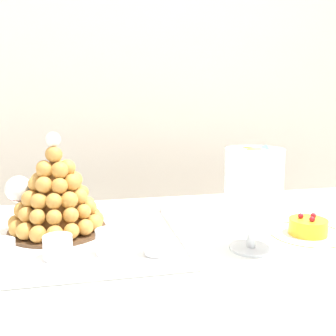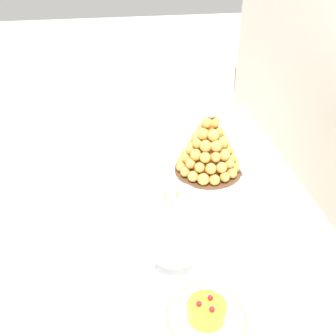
{
  "view_description": "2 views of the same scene",
  "coord_description": "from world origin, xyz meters",
  "px_view_note": "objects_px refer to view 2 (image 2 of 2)",
  "views": [
    {
      "loc": [
        -0.18,
        -0.83,
        1.08
      ],
      "look_at": [
        -0.01,
        -0.05,
        0.93
      ],
      "focal_mm": 41.45,
      "sensor_mm": 36.0,
      "label": 1
    },
    {
      "loc": [
        0.99,
        -0.18,
        1.57
      ],
      "look_at": [
        -0.18,
        -0.0,
        0.82
      ],
      "focal_mm": 44.25,
      "sensor_mm": 36.0,
      "label": 2
    }
  ],
  "objects_px": {
    "dessert_cup_right": "(164,207)",
    "fruit_tart_plate": "(206,314)",
    "wine_glass": "(207,134)",
    "dessert_cup_mid_left": "(152,155)",
    "dessert_cup_centre": "(161,171)",
    "serving_tray": "(186,175)",
    "dessert_cup_mid_right": "(166,188)",
    "dessert_cup_left": "(152,142)",
    "croquembouche": "(209,148)",
    "creme_brulee_ramekin": "(175,146)",
    "macaron_goblet": "(174,226)"
  },
  "relations": [
    {
      "from": "wine_glass",
      "to": "dessert_cup_right",
      "type": "bearing_deg",
      "value": -34.12
    },
    {
      "from": "dessert_cup_mid_right",
      "to": "fruit_tart_plate",
      "type": "relative_size",
      "value": 0.28
    },
    {
      "from": "croquembouche",
      "to": "dessert_cup_right",
      "type": "distance_m",
      "value": 0.3
    },
    {
      "from": "dessert_cup_mid_right",
      "to": "wine_glass",
      "type": "relative_size",
      "value": 0.36
    },
    {
      "from": "croquembouche",
      "to": "wine_glass",
      "type": "relative_size",
      "value": 1.66
    },
    {
      "from": "croquembouche",
      "to": "dessert_cup_mid_right",
      "type": "xyz_separation_m",
      "value": [
        0.12,
        -0.17,
        -0.07
      ]
    },
    {
      "from": "macaron_goblet",
      "to": "creme_brulee_ramekin",
      "type": "bearing_deg",
      "value": 170.28
    },
    {
      "from": "fruit_tart_plate",
      "to": "wine_glass",
      "type": "relative_size",
      "value": 1.29
    },
    {
      "from": "dessert_cup_centre",
      "to": "fruit_tart_plate",
      "type": "distance_m",
      "value": 0.61
    },
    {
      "from": "croquembouche",
      "to": "dessert_cup_centre",
      "type": "relative_size",
      "value": 4.08
    },
    {
      "from": "dessert_cup_left",
      "to": "dessert_cup_mid_left",
      "type": "height_order",
      "value": "dessert_cup_mid_left"
    },
    {
      "from": "dessert_cup_mid_left",
      "to": "fruit_tart_plate",
      "type": "height_order",
      "value": "dessert_cup_mid_left"
    },
    {
      "from": "serving_tray",
      "to": "macaron_goblet",
      "type": "height_order",
      "value": "macaron_goblet"
    },
    {
      "from": "dessert_cup_left",
      "to": "serving_tray",
      "type": "bearing_deg",
      "value": 24.3
    },
    {
      "from": "dessert_cup_mid_left",
      "to": "fruit_tart_plate",
      "type": "relative_size",
      "value": 0.3
    },
    {
      "from": "dessert_cup_centre",
      "to": "dessert_cup_mid_right",
      "type": "height_order",
      "value": "dessert_cup_mid_right"
    },
    {
      "from": "dessert_cup_mid_left",
      "to": "croquembouche",
      "type": "bearing_deg",
      "value": 63.34
    },
    {
      "from": "dessert_cup_left",
      "to": "fruit_tart_plate",
      "type": "bearing_deg",
      "value": 2.27
    },
    {
      "from": "dessert_cup_mid_left",
      "to": "dessert_cup_centre",
      "type": "relative_size",
      "value": 0.96
    },
    {
      "from": "dessert_cup_centre",
      "to": "dessert_cup_right",
      "type": "bearing_deg",
      "value": -5.57
    },
    {
      "from": "fruit_tart_plate",
      "to": "serving_tray",
      "type": "bearing_deg",
      "value": 173.84
    },
    {
      "from": "dessert_cup_left",
      "to": "wine_glass",
      "type": "relative_size",
      "value": 0.36
    },
    {
      "from": "dessert_cup_mid_left",
      "to": "macaron_goblet",
      "type": "xyz_separation_m",
      "value": [
        0.54,
        -0.0,
        0.11
      ]
    },
    {
      "from": "croquembouche",
      "to": "fruit_tart_plate",
      "type": "bearing_deg",
      "value": -13.64
    },
    {
      "from": "serving_tray",
      "to": "fruit_tart_plate",
      "type": "bearing_deg",
      "value": -6.16
    },
    {
      "from": "croquembouche",
      "to": "dessert_cup_centre",
      "type": "bearing_deg",
      "value": -86.0
    },
    {
      "from": "dessert_cup_right",
      "to": "fruit_tart_plate",
      "type": "height_order",
      "value": "dessert_cup_right"
    },
    {
      "from": "dessert_cup_right",
      "to": "wine_glass",
      "type": "distance_m",
      "value": 0.38
    },
    {
      "from": "creme_brulee_ramekin",
      "to": "dessert_cup_mid_right",
      "type": "bearing_deg",
      "value": -15.38
    },
    {
      "from": "fruit_tart_plate",
      "to": "wine_glass",
      "type": "distance_m",
      "value": 0.74
    },
    {
      "from": "dessert_cup_left",
      "to": "wine_glass",
      "type": "height_order",
      "value": "wine_glass"
    },
    {
      "from": "dessert_cup_mid_right",
      "to": "wine_glass",
      "type": "bearing_deg",
      "value": 137.66
    },
    {
      "from": "dessert_cup_left",
      "to": "dessert_cup_mid_right",
      "type": "xyz_separation_m",
      "value": [
        0.32,
        0.01,
        0.0
      ]
    },
    {
      "from": "serving_tray",
      "to": "dessert_cup_mid_right",
      "type": "relative_size",
      "value": 10.35
    },
    {
      "from": "dessert_cup_mid_left",
      "to": "wine_glass",
      "type": "distance_m",
      "value": 0.23
    },
    {
      "from": "dessert_cup_left",
      "to": "dessert_cup_right",
      "type": "height_order",
      "value": "dessert_cup_right"
    },
    {
      "from": "serving_tray",
      "to": "dessert_cup_right",
      "type": "height_order",
      "value": "dessert_cup_right"
    },
    {
      "from": "dessert_cup_left",
      "to": "creme_brulee_ramekin",
      "type": "xyz_separation_m",
      "value": [
        0.03,
        0.09,
        -0.01
      ]
    },
    {
      "from": "macaron_goblet",
      "to": "wine_glass",
      "type": "distance_m",
      "value": 0.58
    },
    {
      "from": "macaron_goblet",
      "to": "wine_glass",
      "type": "relative_size",
      "value": 1.59
    },
    {
      "from": "wine_glass",
      "to": "dessert_cup_centre",
      "type": "bearing_deg",
      "value": -61.87
    },
    {
      "from": "croquembouche",
      "to": "dessert_cup_centre",
      "type": "xyz_separation_m",
      "value": [
        0.01,
        -0.18,
        -0.07
      ]
    },
    {
      "from": "wine_glass",
      "to": "macaron_goblet",
      "type": "bearing_deg",
      "value": -21.92
    },
    {
      "from": "serving_tray",
      "to": "dessert_cup_mid_left",
      "type": "distance_m",
      "value": 0.16
    },
    {
      "from": "dessert_cup_mid_right",
      "to": "macaron_goblet",
      "type": "height_order",
      "value": "macaron_goblet"
    },
    {
      "from": "serving_tray",
      "to": "fruit_tart_plate",
      "type": "distance_m",
      "value": 0.61
    },
    {
      "from": "macaron_goblet",
      "to": "wine_glass",
      "type": "height_order",
      "value": "macaron_goblet"
    },
    {
      "from": "wine_glass",
      "to": "dessert_cup_left",
      "type": "bearing_deg",
      "value": -120.04
    },
    {
      "from": "serving_tray",
      "to": "dessert_cup_left",
      "type": "relative_size",
      "value": 10.39
    },
    {
      "from": "creme_brulee_ramekin",
      "to": "dessert_cup_left",
      "type": "bearing_deg",
      "value": -106.97
    }
  ]
}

